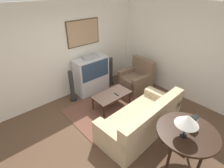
% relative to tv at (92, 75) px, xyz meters
% --- Properties ---
extents(ground_plane, '(12.00, 12.00, 0.00)m').
position_rel_tv_xyz_m(ground_plane, '(-0.74, -1.80, -0.57)').
color(ground_plane, brown).
extents(wall_back, '(12.00, 0.10, 2.70)m').
position_rel_tv_xyz_m(wall_back, '(-0.73, 0.33, 0.79)').
color(wall_back, silver).
rests_on(wall_back, ground_plane).
extents(wall_right, '(0.06, 12.00, 2.70)m').
position_rel_tv_xyz_m(wall_right, '(1.89, -1.80, 0.78)').
color(wall_right, silver).
rests_on(wall_right, ground_plane).
extents(area_rug, '(2.24, 1.63, 0.01)m').
position_rel_tv_xyz_m(area_rug, '(-0.18, -1.10, -0.56)').
color(area_rug, brown).
rests_on(area_rug, ground_plane).
extents(tv, '(1.05, 0.47, 1.20)m').
position_rel_tv_xyz_m(tv, '(0.00, 0.00, 0.00)').
color(tv, silver).
rests_on(tv, ground_plane).
extents(couch, '(2.09, 1.05, 0.88)m').
position_rel_tv_xyz_m(couch, '(-0.22, -2.22, -0.26)').
color(couch, '#CCB289').
rests_on(couch, ground_plane).
extents(armchair, '(0.91, 0.95, 0.98)m').
position_rel_tv_xyz_m(armchair, '(1.16, -0.82, -0.25)').
color(armchair, brown).
rests_on(armchair, ground_plane).
extents(coffee_table, '(1.04, 0.57, 0.42)m').
position_rel_tv_xyz_m(coffee_table, '(-0.10, -1.06, -0.19)').
color(coffee_table, black).
rests_on(coffee_table, ground_plane).
extents(console_table, '(1.05, 1.05, 0.82)m').
position_rel_tv_xyz_m(console_table, '(-0.29, -3.26, 0.17)').
color(console_table, black).
rests_on(console_table, ground_plane).
extents(table_lamp, '(0.38, 0.38, 0.44)m').
position_rel_tv_xyz_m(table_lamp, '(-0.44, -3.25, 0.59)').
color(table_lamp, black).
rests_on(table_lamp, console_table).
extents(mantel_clock, '(0.14, 0.10, 0.23)m').
position_rel_tv_xyz_m(mantel_clock, '(-0.13, -3.25, 0.36)').
color(mantel_clock, black).
rests_on(mantel_clock, console_table).
extents(remote, '(0.06, 0.16, 0.02)m').
position_rel_tv_xyz_m(remote, '(-0.01, -1.16, -0.14)').
color(remote, black).
rests_on(remote, coffee_table).
extents(speaker_tower_left, '(0.21, 0.21, 0.95)m').
position_rel_tv_xyz_m(speaker_tower_left, '(-0.74, -0.05, -0.12)').
color(speaker_tower_left, black).
rests_on(speaker_tower_left, ground_plane).
extents(speaker_tower_right, '(0.21, 0.21, 0.95)m').
position_rel_tv_xyz_m(speaker_tower_right, '(0.74, -0.05, -0.12)').
color(speaker_tower_right, black).
rests_on(speaker_tower_right, ground_plane).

